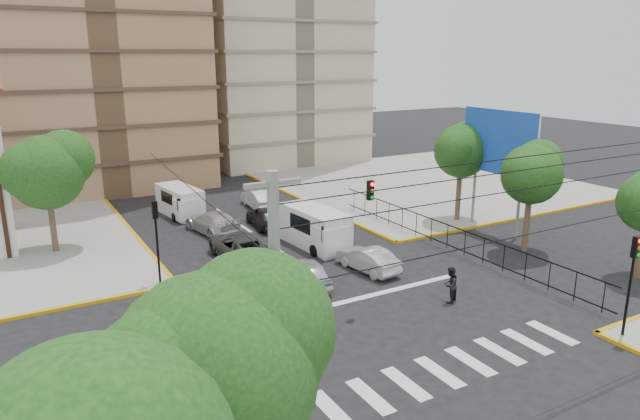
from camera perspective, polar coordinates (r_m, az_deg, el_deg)
ground at (r=27.62m, az=4.77°, el=-9.81°), size 160.00×160.00×0.00m
sidewalk_ne at (r=54.36m, az=10.26°, el=2.68°), size 26.00×26.00×0.15m
crosswalk_stripes at (r=23.50m, az=13.35°, el=-14.97°), size 12.00×2.40×0.01m
stop_line at (r=28.52m, az=3.39°, el=-8.93°), size 13.00×0.40×0.01m
park_fence at (r=36.15m, az=12.55°, el=-3.97°), size 0.10×22.50×1.66m
billboard at (r=39.55m, az=17.50°, el=6.30°), size 0.36×6.20×8.10m
tree_sw_near at (r=12.79m, az=-10.41°, el=-15.08°), size 5.63×4.60×7.57m
tree_park_a at (r=36.11m, az=20.48°, el=3.64°), size 4.41×3.60×6.83m
tree_park_c at (r=41.47m, az=14.04°, el=6.00°), size 4.65×3.80×7.25m
tree_tudor at (r=37.16m, az=-25.60°, el=3.74°), size 5.39×4.40×7.43m
traffic_light_se at (r=26.93m, az=28.77°, el=-5.25°), size 0.28×0.22×4.40m
traffic_light_nw at (r=30.29m, az=-16.08°, el=-1.79°), size 0.28×0.22×4.40m
traffic_light_hanging at (r=24.09m, az=7.81°, el=1.24°), size 18.00×9.12×0.92m
utility_pole_sw at (r=14.45m, az=-4.39°, el=-13.36°), size 1.40×0.28×9.00m
van_right_lane at (r=35.51m, az=-0.28°, el=-1.95°), size 2.48×5.50×2.41m
van_left_lane at (r=43.72m, az=-13.73°, el=0.75°), size 2.52×5.05×2.17m
car_silver_front_left at (r=29.96m, az=-1.34°, el=-6.21°), size 2.36×4.42×1.43m
car_white_front_right at (r=31.97m, az=4.77°, el=-4.92°), size 1.95×4.28×1.36m
car_grey_mid_left at (r=33.90m, az=-7.95°, el=-3.68°), size 2.57×5.51×1.53m
car_silver_rear_left at (r=39.23m, az=-10.67°, el=-1.20°), size 2.89×5.39×1.48m
car_darkgrey_mid_right at (r=40.02m, az=-5.49°, el=-0.66°), size 2.16×4.54×1.50m
car_white_rear_right at (r=45.08m, az=-6.12°, el=1.14°), size 1.89×4.64×1.50m
pedestrian_crosswalk at (r=28.58m, az=12.89°, el=-7.29°), size 1.09×1.00×1.81m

